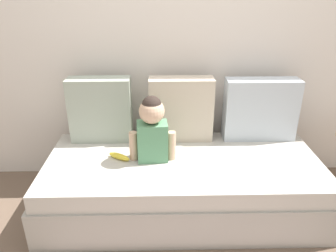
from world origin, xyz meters
TOP-DOWN VIEW (x-y plane):
  - ground_plane at (0.00, 0.00)m, footprint 12.00×12.00m
  - back_wall at (0.00, 0.55)m, footprint 5.12×0.10m
  - couch at (0.00, 0.00)m, footprint 1.92×0.85m
  - throw_pillow_left at (-0.59, 0.32)m, footprint 0.45×0.16m
  - throw_pillow_center at (0.00, 0.32)m, footprint 0.47×0.16m
  - throw_pillow_right at (0.59, 0.32)m, footprint 0.54×0.16m
  - toddler at (-0.21, 0.01)m, footprint 0.31×0.17m
  - banana at (-0.44, 0.01)m, footprint 0.17×0.13m

SIDE VIEW (x-z plane):
  - ground_plane at x=0.00m, z-range 0.00..0.00m
  - couch at x=0.00m, z-range 0.00..0.40m
  - banana at x=-0.44m, z-range 0.40..0.44m
  - toddler at x=-0.21m, z-range 0.40..0.86m
  - throw_pillow_right at x=0.59m, z-range 0.40..0.86m
  - throw_pillow_center at x=0.00m, z-range 0.40..0.88m
  - throw_pillow_left at x=-0.59m, z-range 0.40..0.88m
  - back_wall at x=0.00m, z-range 0.00..2.36m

